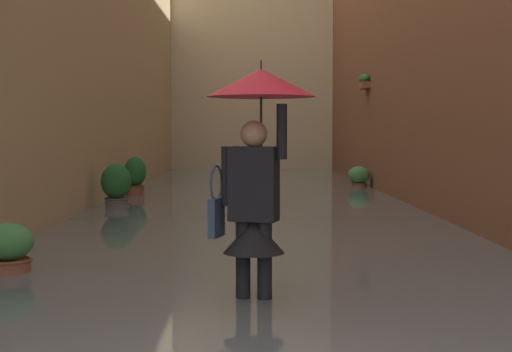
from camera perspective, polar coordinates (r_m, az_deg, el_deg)
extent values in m
plane|color=#605B56|center=(15.18, -0.18, -2.48)|extent=(65.08, 65.08, 0.00)
cube|color=slate|center=(15.17, -0.18, -2.16)|extent=(6.60, 32.03, 0.17)
cube|color=brown|center=(19.85, 7.92, 6.58)|extent=(0.20, 0.70, 0.18)
ellipsoid|color=#2D7033|center=(19.86, 7.93, 7.04)|extent=(0.28, 0.76, 0.24)
cube|color=beige|center=(29.14, -0.30, 8.38)|extent=(9.40, 1.80, 8.23)
cube|color=#2D2319|center=(6.45, -0.94, -9.90)|extent=(0.17, 0.26, 0.10)
cylinder|color=black|center=(6.37, -0.95, -6.40)|extent=(0.15, 0.15, 0.70)
cube|color=#2D2319|center=(6.40, 0.63, -10.00)|extent=(0.17, 0.26, 0.10)
cylinder|color=black|center=(6.32, 0.63, -6.47)|extent=(0.15, 0.15, 0.70)
cube|color=black|center=(6.27, -0.16, -0.58)|extent=(0.42, 0.31, 0.60)
cone|color=black|center=(6.31, -0.16, -4.38)|extent=(0.62, 0.62, 0.28)
sphere|color=tan|center=(6.25, -0.16, 3.10)|extent=(0.22, 0.22, 0.22)
cylinder|color=black|center=(6.20, 1.89, 3.26)|extent=(0.10, 0.10, 0.44)
cylinder|color=black|center=(6.33, -2.17, 0.00)|extent=(0.10, 0.10, 0.48)
cylinder|color=black|center=(6.24, 0.37, 4.49)|extent=(0.02, 0.02, 0.51)
cone|color=red|center=(6.25, 0.37, 6.81)|extent=(0.87, 0.87, 0.22)
cylinder|color=black|center=(6.26, 0.37, 8.09)|extent=(0.01, 0.01, 0.08)
cube|color=#334766|center=(6.36, -2.91, -3.05)|extent=(0.13, 0.29, 0.32)
torus|color=#334766|center=(6.34, -2.92, -0.54)|extent=(0.10, 0.29, 0.30)
cylinder|color=brown|center=(19.19, 7.53, -0.93)|extent=(0.38, 0.38, 0.25)
torus|color=brown|center=(19.18, 7.53, -0.56)|extent=(0.42, 0.42, 0.04)
ellipsoid|color=#428947|center=(19.17, 7.54, 0.07)|extent=(0.54, 0.54, 0.42)
cylinder|color=#66605B|center=(14.15, -10.16, -2.29)|extent=(0.39, 0.39, 0.32)
torus|color=#56524E|center=(14.14, -10.17, -1.65)|extent=(0.43, 0.43, 0.04)
ellipsoid|color=#23602D|center=(14.11, -10.18, -0.38)|extent=(0.54, 0.54, 0.63)
cylinder|color=#9E563D|center=(7.94, -17.66, -6.89)|extent=(0.43, 0.43, 0.28)
torus|color=brown|center=(7.91, -17.68, -5.89)|extent=(0.46, 0.46, 0.04)
ellipsoid|color=#428947|center=(7.89, -17.70, -4.59)|extent=(0.50, 0.50, 0.36)
cylinder|color=brown|center=(16.75, -8.80, -1.36)|extent=(0.38, 0.38, 0.36)
torus|color=brown|center=(16.74, -8.81, -0.74)|extent=(0.41, 0.41, 0.04)
ellipsoid|color=#23602D|center=(16.72, -8.82, 0.33)|extent=(0.47, 0.47, 0.63)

